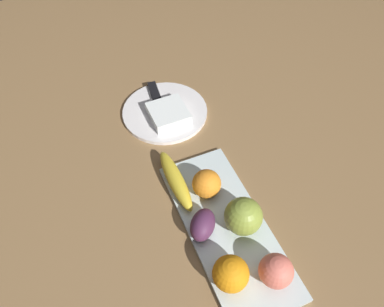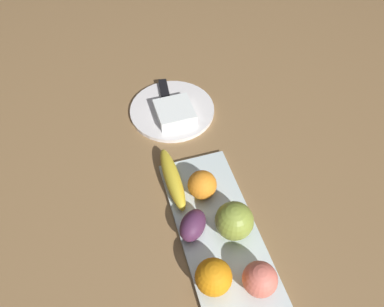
{
  "view_description": "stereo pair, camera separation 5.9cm",
  "coord_description": "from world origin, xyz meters",
  "px_view_note": "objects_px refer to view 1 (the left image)",
  "views": [
    {
      "loc": [
        0.33,
        -0.19,
        0.73
      ],
      "look_at": [
        -0.17,
        0.02,
        0.04
      ],
      "focal_mm": 33.55,
      "sensor_mm": 36.0,
      "label": 1
    },
    {
      "loc": [
        0.35,
        -0.13,
        0.73
      ],
      "look_at": [
        -0.17,
        0.02,
        0.04
      ],
      "focal_mm": 33.55,
      "sensor_mm": 36.0,
      "label": 2
    }
  ],
  "objects_px": {
    "orange_near_banana": "(231,274)",
    "folded_napkin": "(168,113)",
    "peach": "(276,271)",
    "fruit_tray": "(227,228)",
    "knife": "(156,97)",
    "dinner_plate": "(165,112)",
    "apple": "(243,216)",
    "grape_bunch": "(203,225)",
    "banana": "(176,180)",
    "orange_near_apple": "(207,184)"
  },
  "relations": [
    {
      "from": "orange_near_banana",
      "to": "folded_napkin",
      "type": "distance_m",
      "value": 0.47
    },
    {
      "from": "peach",
      "to": "fruit_tray",
      "type": "bearing_deg",
      "value": -165.67
    },
    {
      "from": "orange_near_banana",
      "to": "knife",
      "type": "xyz_separation_m",
      "value": [
        -0.56,
        0.04,
        -0.03
      ]
    },
    {
      "from": "dinner_plate",
      "to": "apple",
      "type": "bearing_deg",
      "value": 4.29
    },
    {
      "from": "orange_near_banana",
      "to": "folded_napkin",
      "type": "height_order",
      "value": "orange_near_banana"
    },
    {
      "from": "dinner_plate",
      "to": "folded_napkin",
      "type": "xyz_separation_m",
      "value": [
        0.03,
        0.0,
        0.02
      ]
    },
    {
      "from": "grape_bunch",
      "to": "banana",
      "type": "bearing_deg",
      "value": -175.91
    },
    {
      "from": "apple",
      "to": "banana",
      "type": "bearing_deg",
      "value": -149.33
    },
    {
      "from": "fruit_tray",
      "to": "dinner_plate",
      "type": "distance_m",
      "value": 0.39
    },
    {
      "from": "apple",
      "to": "dinner_plate",
      "type": "bearing_deg",
      "value": -175.71
    },
    {
      "from": "folded_napkin",
      "to": "knife",
      "type": "distance_m",
      "value": 0.09
    },
    {
      "from": "peach",
      "to": "grape_bunch",
      "type": "bearing_deg",
      "value": -149.35
    },
    {
      "from": "banana",
      "to": "peach",
      "type": "xyz_separation_m",
      "value": [
        0.28,
        0.1,
        0.02
      ]
    },
    {
      "from": "orange_near_banana",
      "to": "peach",
      "type": "distance_m",
      "value": 0.09
    },
    {
      "from": "apple",
      "to": "folded_napkin",
      "type": "bearing_deg",
      "value": -175.37
    },
    {
      "from": "folded_napkin",
      "to": "knife",
      "type": "relative_size",
      "value": 0.56
    },
    {
      "from": "banana",
      "to": "knife",
      "type": "bearing_deg",
      "value": 168.75
    },
    {
      "from": "fruit_tray",
      "to": "grape_bunch",
      "type": "height_order",
      "value": "grape_bunch"
    },
    {
      "from": "apple",
      "to": "dinner_plate",
      "type": "distance_m",
      "value": 0.41
    },
    {
      "from": "orange_near_apple",
      "to": "peach",
      "type": "xyz_separation_m",
      "value": [
        0.24,
        0.04,
        0.0
      ]
    },
    {
      "from": "orange_near_banana",
      "to": "knife",
      "type": "bearing_deg",
      "value": 175.64
    },
    {
      "from": "peach",
      "to": "banana",
      "type": "bearing_deg",
      "value": -160.95
    },
    {
      "from": "orange_near_banana",
      "to": "dinner_plate",
      "type": "height_order",
      "value": "orange_near_banana"
    },
    {
      "from": "peach",
      "to": "knife",
      "type": "xyz_separation_m",
      "value": [
        -0.58,
        -0.04,
        -0.03
      ]
    },
    {
      "from": "fruit_tray",
      "to": "knife",
      "type": "height_order",
      "value": "knife"
    },
    {
      "from": "fruit_tray",
      "to": "dinner_plate",
      "type": "height_order",
      "value": "same"
    },
    {
      "from": "orange_near_apple",
      "to": "grape_bunch",
      "type": "bearing_deg",
      "value": -29.07
    },
    {
      "from": "fruit_tray",
      "to": "knife",
      "type": "xyz_separation_m",
      "value": [
        -0.45,
        -0.01,
        0.01
      ]
    },
    {
      "from": "apple",
      "to": "orange_near_banana",
      "type": "height_order",
      "value": "apple"
    },
    {
      "from": "orange_near_banana",
      "to": "knife",
      "type": "relative_size",
      "value": 0.4
    },
    {
      "from": "folded_napkin",
      "to": "orange_near_apple",
      "type": "bearing_deg",
      "value": -1.05
    },
    {
      "from": "apple",
      "to": "peach",
      "type": "distance_m",
      "value": 0.13
    },
    {
      "from": "apple",
      "to": "folded_napkin",
      "type": "xyz_separation_m",
      "value": [
        -0.37,
        -0.03,
        -0.03
      ]
    },
    {
      "from": "orange_near_apple",
      "to": "folded_napkin",
      "type": "bearing_deg",
      "value": 178.95
    },
    {
      "from": "apple",
      "to": "dinner_plate",
      "type": "relative_size",
      "value": 0.34
    },
    {
      "from": "folded_napkin",
      "to": "apple",
      "type": "bearing_deg",
      "value": 4.63
    },
    {
      "from": "peach",
      "to": "knife",
      "type": "relative_size",
      "value": 0.38
    },
    {
      "from": "peach",
      "to": "dinner_plate",
      "type": "bearing_deg",
      "value": -176.23
    },
    {
      "from": "peach",
      "to": "grape_bunch",
      "type": "height_order",
      "value": "peach"
    },
    {
      "from": "grape_bunch",
      "to": "folded_napkin",
      "type": "height_order",
      "value": "grape_bunch"
    },
    {
      "from": "orange_near_apple",
      "to": "peach",
      "type": "height_order",
      "value": "peach"
    },
    {
      "from": "peach",
      "to": "grape_bunch",
      "type": "distance_m",
      "value": 0.17
    },
    {
      "from": "orange_near_banana",
      "to": "folded_napkin",
      "type": "relative_size",
      "value": 0.71
    },
    {
      "from": "knife",
      "to": "orange_near_apple",
      "type": "bearing_deg",
      "value": 6.25
    },
    {
      "from": "banana",
      "to": "dinner_plate",
      "type": "relative_size",
      "value": 0.76
    },
    {
      "from": "orange_near_apple",
      "to": "knife",
      "type": "distance_m",
      "value": 0.35
    },
    {
      "from": "banana",
      "to": "dinner_plate",
      "type": "distance_m",
      "value": 0.25
    },
    {
      "from": "grape_bunch",
      "to": "dinner_plate",
      "type": "distance_m",
      "value": 0.38
    },
    {
      "from": "banana",
      "to": "orange_near_apple",
      "type": "bearing_deg",
      "value": 50.41
    },
    {
      "from": "orange_near_banana",
      "to": "folded_napkin",
      "type": "xyz_separation_m",
      "value": [
        -0.47,
        0.05,
        -0.02
      ]
    }
  ]
}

